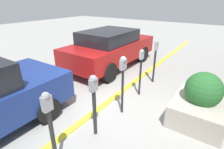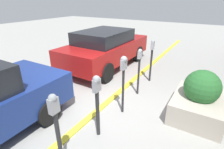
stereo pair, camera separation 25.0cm
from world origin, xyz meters
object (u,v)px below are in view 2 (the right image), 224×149
at_px(parking_meter_nearest, 57,125).
at_px(parking_meter_middle, 124,72).
at_px(parking_meter_farthest, 152,55).
at_px(parked_car_middle, 106,48).
at_px(parking_meter_second, 97,97).
at_px(planter_box, 199,99).
at_px(parking_meter_fourth, 139,65).

xyz_separation_m(parking_meter_nearest, parking_meter_middle, (2.04, -0.07, 0.16)).
bearing_deg(parking_meter_farthest, parked_car_middle, 78.59).
bearing_deg(parking_meter_second, parking_meter_nearest, 179.26).
relative_size(parking_meter_nearest, planter_box, 0.99).
relative_size(parking_meter_farthest, parked_car_middle, 0.34).
bearing_deg(parking_meter_fourth, parking_meter_middle, -177.36).
xyz_separation_m(parking_meter_farthest, parked_car_middle, (0.44, 2.17, -0.12)).
height_order(planter_box, parked_car_middle, parked_car_middle).
xyz_separation_m(parking_meter_second, parking_meter_middle, (1.00, -0.06, 0.19)).
xyz_separation_m(parking_meter_fourth, parked_car_middle, (1.53, 2.17, -0.13)).
height_order(parking_meter_nearest, parked_car_middle, parked_car_middle).
xyz_separation_m(parking_meter_fourth, parking_meter_farthest, (1.10, 0.01, -0.01)).
relative_size(parking_meter_nearest, parking_meter_second, 1.07).
relative_size(parking_meter_second, parked_car_middle, 0.32).
relative_size(parking_meter_second, parking_meter_middle, 0.92).
xyz_separation_m(parking_meter_nearest, parking_meter_second, (1.03, -0.01, -0.04)).
xyz_separation_m(parking_meter_nearest, parked_car_middle, (4.65, 2.15, -0.13)).
height_order(parking_meter_fourth, parked_car_middle, parked_car_middle).
bearing_deg(parking_meter_nearest, parked_car_middle, 24.83).
height_order(parking_meter_middle, planter_box, parking_meter_middle).
relative_size(parking_meter_farthest, planter_box, 0.98).
distance_m(parking_meter_farthest, parked_car_middle, 2.21).
bearing_deg(planter_box, parking_meter_nearest, 148.57).
xyz_separation_m(parking_meter_nearest, parking_meter_farthest, (4.22, -0.01, -0.01)).
distance_m(parking_meter_second, parking_meter_fourth, 2.09).
distance_m(parking_meter_nearest, parking_meter_second, 1.03).
xyz_separation_m(parking_meter_second, planter_box, (1.83, -1.73, -0.45)).
xyz_separation_m(parking_meter_middle, parking_meter_farthest, (2.18, 0.06, -0.16)).
relative_size(parking_meter_fourth, parking_meter_farthest, 0.96).
bearing_deg(parking_meter_farthest, parking_meter_fourth, -179.53).
bearing_deg(parking_meter_nearest, parking_meter_middle, -2.02).
bearing_deg(planter_box, parking_meter_second, 136.51).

